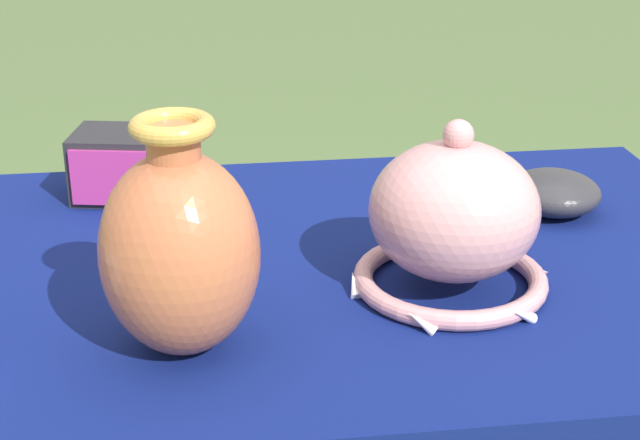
{
  "coord_description": "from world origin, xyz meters",
  "views": [
    {
      "loc": [
        -0.13,
        -1.04,
        1.29
      ],
      "look_at": [
        -0.0,
        -0.1,
        0.88
      ],
      "focal_mm": 55.0,
      "sensor_mm": 36.0,
      "label": 1
    }
  ],
  "objects": [
    {
      "name": "bowl_shallow_charcoal",
      "position": [
        0.33,
        0.11,
        0.81
      ],
      "size": [
        0.12,
        0.12,
        0.05
      ],
      "primitive_type": "ellipsoid",
      "color": "#2D2D33",
      "rests_on": "display_table"
    },
    {
      "name": "display_table",
      "position": [
        0.0,
        -0.02,
        0.69
      ],
      "size": [
        1.08,
        0.7,
        0.79
      ],
      "color": "brown",
      "rests_on": "ground_plane"
    },
    {
      "name": "vase_tall_bulbous",
      "position": [
        -0.15,
        -0.18,
        0.89
      ],
      "size": [
        0.15,
        0.15,
        0.24
      ],
      "color": "#BC6642",
      "rests_on": "display_table"
    },
    {
      "name": "vase_dome_bell",
      "position": [
        0.14,
        -0.09,
        0.87
      ],
      "size": [
        0.23,
        0.22,
        0.2
      ],
      "color": "#D19399",
      "rests_on": "display_table"
    },
    {
      "name": "mosaic_tile_box",
      "position": [
        -0.23,
        0.24,
        0.83
      ],
      "size": [
        0.14,
        0.13,
        0.09
      ],
      "rotation": [
        0.0,
        0.0,
        -0.2
      ],
      "color": "#232328",
      "rests_on": "display_table"
    }
  ]
}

